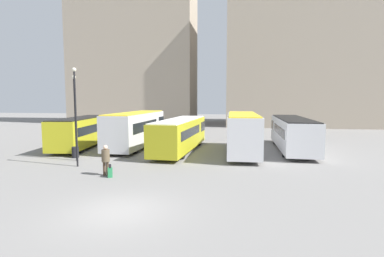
{
  "coord_description": "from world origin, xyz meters",
  "views": [
    {
      "loc": [
        4.55,
        -11.17,
        4.5
      ],
      "look_at": [
        1.33,
        11.31,
        2.29
      ],
      "focal_mm": 28.0,
      "sensor_mm": 36.0,
      "label": 1
    }
  ],
  "objects_px": {
    "bus_3": "(243,132)",
    "traveler": "(106,157)",
    "suitcase": "(110,172)",
    "lamp_post_1": "(76,110)",
    "bus_0": "(82,131)",
    "bus_4": "(292,132)",
    "lamp_post_0": "(75,111)",
    "bus_1": "(136,128)",
    "bus_2": "(180,133)",
    "trash_bin": "(75,152)"
  },
  "relations": [
    {
      "from": "bus_1",
      "to": "bus_3",
      "type": "height_order",
      "value": "bus_3"
    },
    {
      "from": "bus_2",
      "to": "traveler",
      "type": "xyz_separation_m",
      "value": [
        -2.84,
        -9.1,
        -0.45
      ]
    },
    {
      "from": "traveler",
      "to": "suitcase",
      "type": "relative_size",
      "value": 2.29
    },
    {
      "from": "suitcase",
      "to": "lamp_post_1",
      "type": "relative_size",
      "value": 0.12
    },
    {
      "from": "bus_2",
      "to": "trash_bin",
      "type": "bearing_deg",
      "value": 123.75
    },
    {
      "from": "bus_1",
      "to": "bus_3",
      "type": "xyz_separation_m",
      "value": [
        9.85,
        -1.9,
        0.02
      ]
    },
    {
      "from": "bus_1",
      "to": "traveler",
      "type": "height_order",
      "value": "bus_1"
    },
    {
      "from": "bus_0",
      "to": "suitcase",
      "type": "distance_m",
      "value": 12.29
    },
    {
      "from": "bus_0",
      "to": "lamp_post_0",
      "type": "xyz_separation_m",
      "value": [
        2.66,
        -5.81,
        2.1
      ]
    },
    {
      "from": "traveler",
      "to": "lamp_post_0",
      "type": "xyz_separation_m",
      "value": [
        -4.0,
        3.84,
        2.55
      ]
    },
    {
      "from": "bus_1",
      "to": "trash_bin",
      "type": "height_order",
      "value": "bus_1"
    },
    {
      "from": "bus_2",
      "to": "traveler",
      "type": "distance_m",
      "value": 9.54
    },
    {
      "from": "bus_1",
      "to": "bus_2",
      "type": "height_order",
      "value": "bus_1"
    },
    {
      "from": "bus_0",
      "to": "bus_4",
      "type": "relative_size",
      "value": 0.85
    },
    {
      "from": "lamp_post_0",
      "to": "trash_bin",
      "type": "distance_m",
      "value": 3.42
    },
    {
      "from": "bus_2",
      "to": "bus_3",
      "type": "relative_size",
      "value": 1.12
    },
    {
      "from": "bus_0",
      "to": "bus_1",
      "type": "relative_size",
      "value": 0.94
    },
    {
      "from": "bus_1",
      "to": "bus_4",
      "type": "bearing_deg",
      "value": -87.18
    },
    {
      "from": "bus_1",
      "to": "bus_2",
      "type": "relative_size",
      "value": 0.93
    },
    {
      "from": "bus_4",
      "to": "lamp_post_0",
      "type": "relative_size",
      "value": 1.84
    },
    {
      "from": "bus_4",
      "to": "lamp_post_1",
      "type": "height_order",
      "value": "lamp_post_1"
    },
    {
      "from": "bus_0",
      "to": "bus_2",
      "type": "relative_size",
      "value": 0.87
    },
    {
      "from": "bus_1",
      "to": "suitcase",
      "type": "relative_size",
      "value": 13.07
    },
    {
      "from": "bus_4",
      "to": "trash_bin",
      "type": "relative_size",
      "value": 13.49
    },
    {
      "from": "bus_4",
      "to": "bus_1",
      "type": "bearing_deg",
      "value": 92.93
    },
    {
      "from": "bus_3",
      "to": "traveler",
      "type": "distance_m",
      "value": 11.92
    },
    {
      "from": "bus_3",
      "to": "trash_bin",
      "type": "xyz_separation_m",
      "value": [
        -12.87,
        -3.81,
        -1.38
      ]
    },
    {
      "from": "traveler",
      "to": "lamp_post_0",
      "type": "height_order",
      "value": "lamp_post_0"
    },
    {
      "from": "bus_0",
      "to": "suitcase",
      "type": "relative_size",
      "value": 12.23
    },
    {
      "from": "suitcase",
      "to": "lamp_post_1",
      "type": "height_order",
      "value": "lamp_post_1"
    },
    {
      "from": "lamp_post_0",
      "to": "lamp_post_1",
      "type": "relative_size",
      "value": 0.95
    },
    {
      "from": "traveler",
      "to": "trash_bin",
      "type": "xyz_separation_m",
      "value": [
        -4.66,
        4.81,
        -0.66
      ]
    },
    {
      "from": "bus_3",
      "to": "traveler",
      "type": "height_order",
      "value": "bus_3"
    },
    {
      "from": "suitcase",
      "to": "trash_bin",
      "type": "bearing_deg",
      "value": 22.58
    },
    {
      "from": "trash_bin",
      "to": "bus_0",
      "type": "bearing_deg",
      "value": 112.44
    },
    {
      "from": "bus_0",
      "to": "trash_bin",
      "type": "height_order",
      "value": "bus_0"
    },
    {
      "from": "suitcase",
      "to": "lamp_post_1",
      "type": "xyz_separation_m",
      "value": [
        -3.33,
        2.33,
        3.53
      ]
    },
    {
      "from": "bus_3",
      "to": "traveler",
      "type": "xyz_separation_m",
      "value": [
        -8.21,
        -8.62,
        -0.72
      ]
    },
    {
      "from": "bus_0",
      "to": "lamp_post_1",
      "type": "xyz_separation_m",
      "value": [
        3.73,
        -7.64,
        2.27
      ]
    },
    {
      "from": "traveler",
      "to": "lamp_post_0",
      "type": "distance_m",
      "value": 6.1
    },
    {
      "from": "lamp_post_0",
      "to": "suitcase",
      "type": "bearing_deg",
      "value": -43.43
    },
    {
      "from": "bus_1",
      "to": "bus_2",
      "type": "bearing_deg",
      "value": -106.34
    },
    {
      "from": "bus_4",
      "to": "suitcase",
      "type": "distance_m",
      "value": 16.66
    },
    {
      "from": "bus_1",
      "to": "bus_2",
      "type": "xyz_separation_m",
      "value": [
        4.49,
        -1.43,
        -0.26
      ]
    },
    {
      "from": "bus_2",
      "to": "bus_4",
      "type": "height_order",
      "value": "bus_4"
    },
    {
      "from": "suitcase",
      "to": "lamp_post_0",
      "type": "distance_m",
      "value": 6.92
    },
    {
      "from": "bus_0",
      "to": "bus_3",
      "type": "distance_m",
      "value": 14.9
    },
    {
      "from": "bus_1",
      "to": "suitcase",
      "type": "bearing_deg",
      "value": -168.04
    },
    {
      "from": "lamp_post_0",
      "to": "trash_bin",
      "type": "height_order",
      "value": "lamp_post_0"
    },
    {
      "from": "bus_4",
      "to": "traveler",
      "type": "bearing_deg",
      "value": 132.2
    }
  ]
}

